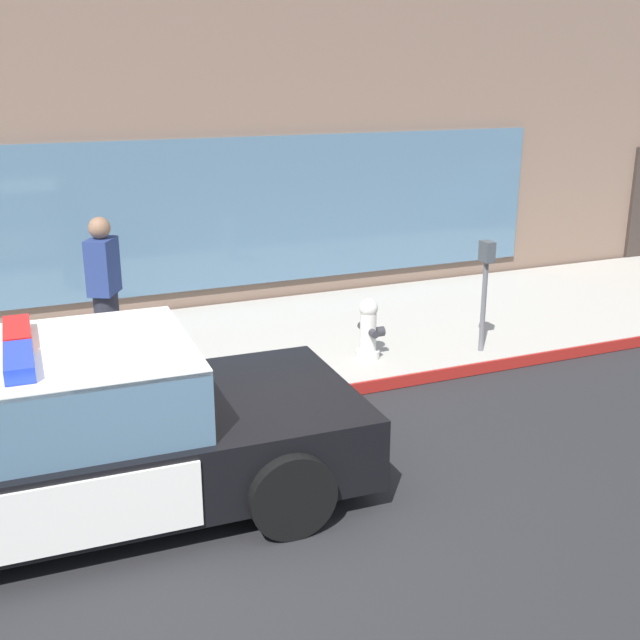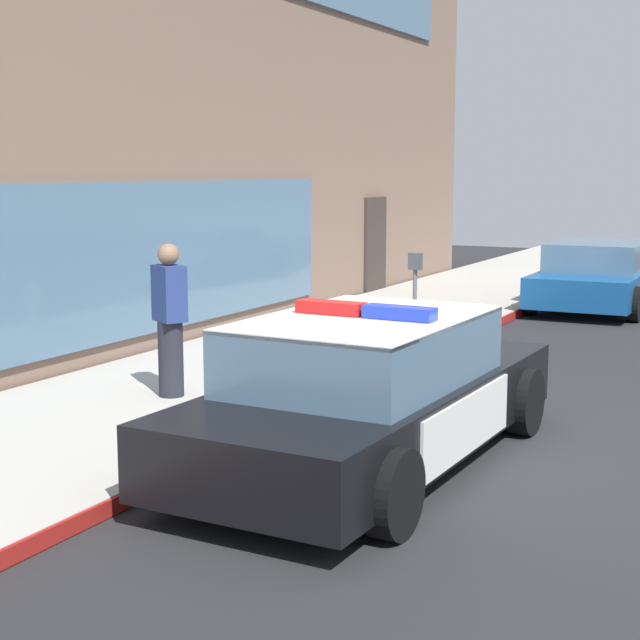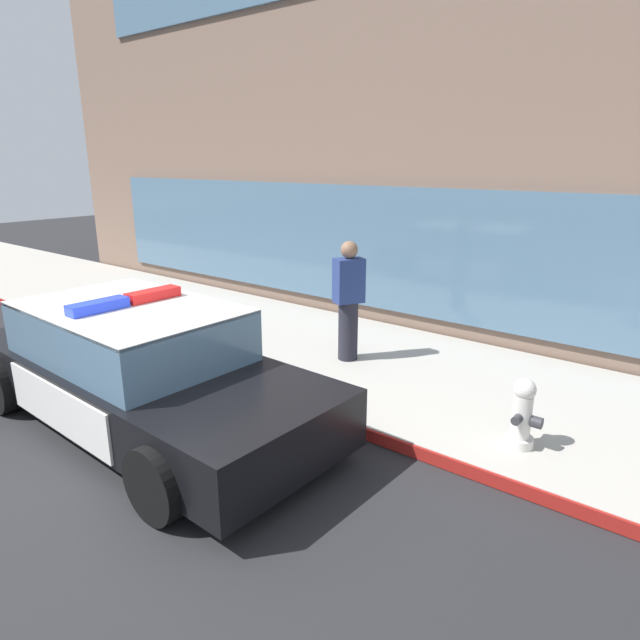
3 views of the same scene
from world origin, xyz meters
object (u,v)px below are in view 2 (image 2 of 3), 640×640
object	(u,v)px
police_cruiser	(371,391)
parking_meter	(415,281)
pedestrian_on_sidewalk	(170,320)
fire_hydrant	(355,334)
car_down_street	(597,276)

from	to	relation	value
police_cruiser	parking_meter	world-z (taller)	police_cruiser
pedestrian_on_sidewalk	parking_meter	distance (m)	4.37
police_cruiser	fire_hydrant	bearing A→B (deg)	28.65
police_cruiser	parking_meter	bearing A→B (deg)	19.01
fire_hydrant	parking_meter	size ratio (longest dim) A/B	0.54
police_cruiser	parking_meter	xyz separation A→B (m)	(5.05, 1.57, 0.40)
police_cruiser	car_down_street	bearing A→B (deg)	2.78
fire_hydrant	parking_meter	distance (m)	1.51
pedestrian_on_sidewalk	fire_hydrant	bearing A→B (deg)	-169.46
police_cruiser	car_down_street	xyz separation A→B (m)	(11.13, 0.20, -0.05)
parking_meter	police_cruiser	bearing A→B (deg)	-162.73
police_cruiser	car_down_street	world-z (taller)	police_cruiser
pedestrian_on_sidewalk	parking_meter	bearing A→B (deg)	-167.39
fire_hydrant	pedestrian_on_sidewalk	xyz separation A→B (m)	(-2.81, 0.96, 0.51)
police_cruiser	fire_hydrant	xyz separation A→B (m)	(3.68, 1.87, -0.18)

